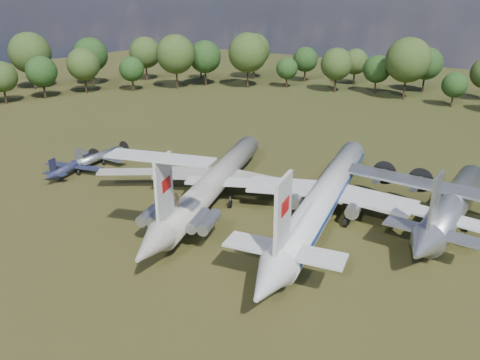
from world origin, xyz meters
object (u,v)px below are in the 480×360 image
Objects in this scene: tu104_jet at (325,200)px; an12_transport at (452,208)px; small_prop_west at (72,168)px; small_prop_northwest at (99,158)px; il62_airliner at (215,185)px; person_on_il62 at (177,200)px.

tu104_jet is 1.52× the size of an12_transport.
small_prop_northwest is (-0.53, 5.66, -0.02)m from small_prop_west.
il62_airliner is 25.32m from small_prop_west.
il62_airliner is at bearing -5.35° from small_prop_west.
tu104_jet is 3.77× the size of small_prop_west.
small_prop_northwest is at bearing 171.68° from tu104_jet.
an12_transport is 2.49× the size of small_prop_west.
tu104_jet reaches higher than an12_transport.
il62_airliner is 0.91× the size of tu104_jet.
an12_transport is at bearing 2.62° from il62_airliner.
person_on_il62 is at bearing -27.49° from small_prop_northwest.
person_on_il62 is (4.25, -11.94, 3.16)m from il62_airliner.
tu104_jet is 40.08m from small_prop_northwest.
an12_transport is (13.29, 7.80, -0.33)m from tu104_jet.
an12_transport is at bearing -0.07° from small_prop_west.
an12_transport is 54.38m from small_prop_northwest.
small_prop_west is at bearing 179.78° from tu104_jet.
tu104_jet reaches higher than small_prop_northwest.
il62_airliner is at bearing -88.76° from person_on_il62.
tu104_jet is 28.16× the size of person_on_il62.
small_prop_northwest is (-39.90, -3.42, -1.56)m from tu104_jet.
person_on_il62 is (-23.72, -23.36, 3.23)m from an12_transport.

